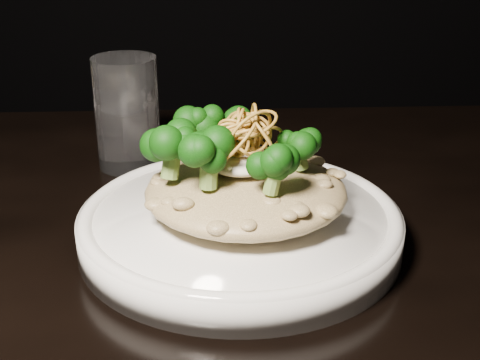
# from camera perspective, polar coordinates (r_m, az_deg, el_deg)

# --- Properties ---
(table) EXTENTS (1.10, 0.80, 0.75)m
(table) POSITION_cam_1_polar(r_m,az_deg,el_deg) (0.56, 0.84, -14.87)
(table) COLOR black
(table) RESTS_ON ground
(plate) EXTENTS (0.26, 0.26, 0.03)m
(plate) POSITION_cam_1_polar(r_m,az_deg,el_deg) (0.54, 0.00, -4.05)
(plate) COLOR white
(plate) RESTS_ON table
(risotto) EXTENTS (0.16, 0.16, 0.04)m
(risotto) POSITION_cam_1_polar(r_m,az_deg,el_deg) (0.53, 0.50, -0.92)
(risotto) COLOR brown
(risotto) RESTS_ON plate
(broccoli) EXTENTS (0.11, 0.11, 0.04)m
(broccoli) POSITION_cam_1_polar(r_m,az_deg,el_deg) (0.51, -0.42, 2.76)
(broccoli) COLOR black
(broccoli) RESTS_ON risotto
(cheese) EXTENTS (0.06, 0.06, 0.02)m
(cheese) POSITION_cam_1_polar(r_m,az_deg,el_deg) (0.52, 0.07, 1.64)
(cheese) COLOR silver
(cheese) RESTS_ON risotto
(shallots) EXTENTS (0.05, 0.05, 0.03)m
(shallots) POSITION_cam_1_polar(r_m,az_deg,el_deg) (0.51, 0.45, 4.14)
(shallots) COLOR brown
(shallots) RESTS_ON cheese
(drinking_glass) EXTENTS (0.08, 0.08, 0.11)m
(drinking_glass) POSITION_cam_1_polar(r_m,az_deg,el_deg) (0.69, -9.60, 5.66)
(drinking_glass) COLOR white
(drinking_glass) RESTS_ON table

